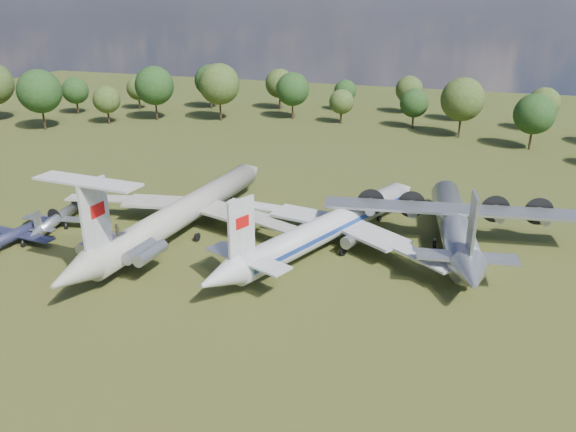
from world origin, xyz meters
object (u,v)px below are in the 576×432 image
(person_on_il62, at_px, (117,230))
(il62_airliner, at_px, (185,216))
(an12_transport, at_px, (454,229))
(tu104_jet, at_px, (331,231))
(small_prop_northwest, at_px, (58,221))
(small_prop_west, at_px, (16,237))

(person_on_il62, bearing_deg, il62_airliner, -98.52)
(il62_airliner, xyz_separation_m, an12_transport, (35.29, 7.68, -0.01))
(an12_transport, bearing_deg, tu104_jet, -169.57)
(tu104_jet, distance_m, small_prop_northwest, 38.78)
(small_prop_west, bearing_deg, an12_transport, 23.80)
(small_prop_west, height_order, person_on_il62, person_on_il62)
(an12_transport, height_order, small_prop_west, an12_transport)
(small_prop_northwest, relative_size, person_on_il62, 9.05)
(small_prop_west, relative_size, person_on_il62, 9.62)
(tu104_jet, relative_size, small_prop_west, 3.08)
(il62_airliner, xyz_separation_m, tu104_jet, (20.21, 2.01, -0.16))
(il62_airliner, relative_size, an12_transport, 1.35)
(an12_transport, distance_m, person_on_il62, 42.18)
(tu104_jet, height_order, small_prop_west, tu104_jet)
(small_prop_northwest, bearing_deg, an12_transport, 1.69)
(small_prop_west, relative_size, small_prop_northwest, 1.06)
(small_prop_northwest, bearing_deg, il62_airliner, 3.19)
(an12_transport, relative_size, small_prop_northwest, 2.64)
(tu104_jet, bearing_deg, small_prop_northwest, -149.49)
(tu104_jet, distance_m, an12_transport, 16.11)
(small_prop_northwest, bearing_deg, tu104_jet, -1.45)
(il62_airliner, relative_size, person_on_il62, 32.27)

